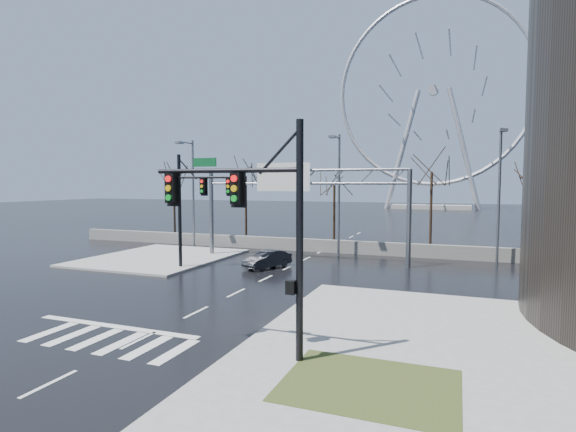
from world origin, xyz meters
The scene contains 18 objects.
ground centered at (0.00, 0.00, 0.00)m, with size 260.00×260.00×0.00m, color black.
sidewalk_right_ext centered at (10.00, 2.00, 0.07)m, with size 12.00×10.00×0.15m, color gray.
sidewalk_far centered at (-11.00, 12.00, 0.07)m, with size 10.00×12.00×0.15m, color gray.
grass_strip centered at (9.00, -5.00, 0.15)m, with size 5.00×4.00×0.02m, color #353F1A.
barrier_wall centered at (0.00, 20.00, 0.55)m, with size 52.00×0.50×1.10m, color slate.
signal_mast_near centered at (5.14, -4.04, 4.87)m, with size 5.52×0.41×8.00m.
signal_mast_far centered at (-5.87, 8.96, 4.83)m, with size 4.72×0.41×8.00m.
sign_gantry centered at (-0.38, 14.96, 5.18)m, with size 16.36×0.40×7.60m.
streetlight_left centered at (-12.00, 18.16, 5.89)m, with size 0.50×2.55×10.00m.
streetlight_mid centered at (2.00, 18.16, 5.89)m, with size 0.50×2.55×10.00m.
streetlight_right centered at (14.00, 18.16, 5.89)m, with size 0.50×2.55×10.00m.
tree_far_left centered at (-18.00, 24.00, 5.57)m, with size 3.50×3.50×7.00m.
tree_left centered at (-9.00, 23.50, 5.98)m, with size 3.75×3.75×7.50m.
tree_center centered at (0.00, 24.50, 5.17)m, with size 3.25×3.25×6.50m.
tree_right centered at (9.00, 23.50, 6.22)m, with size 3.90×3.90×7.80m.
tree_far_right centered at (17.00, 24.00, 5.41)m, with size 3.40×3.40×6.80m.
ferris_wheel centered at (5.00, 95.00, 26.13)m, with size 45.00×6.00×50.91m.
car centered at (-1.33, 11.38, 0.62)m, with size 1.32×3.78×1.24m, color black.
Camera 1 is at (11.29, -17.59, 5.94)m, focal length 28.00 mm.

